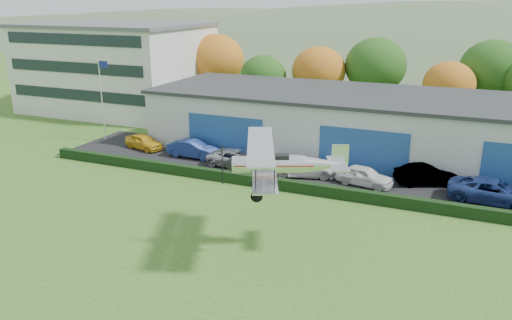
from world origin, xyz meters
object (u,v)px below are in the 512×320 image
at_px(car_1, 194,149).
at_px(biplane, 279,163).
at_px(car_0, 144,142).
at_px(car_6, 493,191).
at_px(flagpole, 102,92).
at_px(car_2, 237,159).
at_px(car_5, 427,175).
at_px(office_block, 118,67).
at_px(car_4, 364,176).
at_px(hangar, 378,125).
at_px(car_3, 302,166).

relative_size(car_1, biplane, 0.62).
bearing_deg(car_0, car_6, -76.97).
height_order(flagpole, car_6, flagpole).
height_order(car_0, car_2, car_2).
bearing_deg(biplane, car_0, 120.47).
distance_m(car_1, car_5, 19.23).
bearing_deg(flagpole, biplane, -31.90).
bearing_deg(office_block, biplane, -41.21).
distance_m(flagpole, car_4, 26.06).
relative_size(car_0, biplane, 0.53).
bearing_deg(car_2, office_block, 60.18).
bearing_deg(car_2, car_0, 86.00).
bearing_deg(biplane, car_5, 41.57).
bearing_deg(office_block, flagpole, -58.03).
relative_size(flagpole, biplane, 1.07).
distance_m(office_block, flagpole, 15.33).
distance_m(hangar, car_5, 8.53).
height_order(hangar, car_5, hangar).
relative_size(office_block, car_4, 4.86).
bearing_deg(hangar, car_6, -42.45).
bearing_deg(biplane, office_block, 115.78).
relative_size(hangar, car_6, 6.97).
xyz_separation_m(flagpole, biplane, (23.29, -14.50, 0.24)).
xyz_separation_m(car_1, car_4, (15.01, -1.12, -0.04)).
distance_m(hangar, car_1, 16.23).
bearing_deg(car_2, car_5, -79.88).
distance_m(flagpole, car_1, 11.43).
bearing_deg(flagpole, office_block, 121.97).
xyz_separation_m(car_2, car_5, (14.73, 1.66, 0.07)).
distance_m(car_2, car_5, 14.82).
bearing_deg(biplane, car_6, 24.07).
xyz_separation_m(flagpole, car_5, (29.83, -0.72, -3.98)).
bearing_deg(car_2, car_4, -87.70).
xyz_separation_m(car_1, biplane, (12.67, -12.97, 4.21)).
distance_m(car_3, biplane, 13.05).
distance_m(flagpole, car_2, 15.81).
bearing_deg(car_3, car_0, 68.32).
relative_size(car_1, car_3, 0.88).
height_order(car_1, car_5, car_1).
distance_m(office_block, car_0, 19.78).
xyz_separation_m(hangar, biplane, (-1.60, -20.48, 2.37)).
bearing_deg(flagpole, car_4, -5.88).
height_order(hangar, car_3, hangar).
relative_size(car_4, biplane, 0.57).
height_order(office_block, biplane, office_block).
xyz_separation_m(flagpole, car_4, (25.62, -2.64, -4.01)).
height_order(office_block, car_2, office_block).
xyz_separation_m(car_4, car_5, (4.21, 1.92, 0.03)).
bearing_deg(car_2, car_3, -86.57).
distance_m(car_4, car_5, 4.63).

